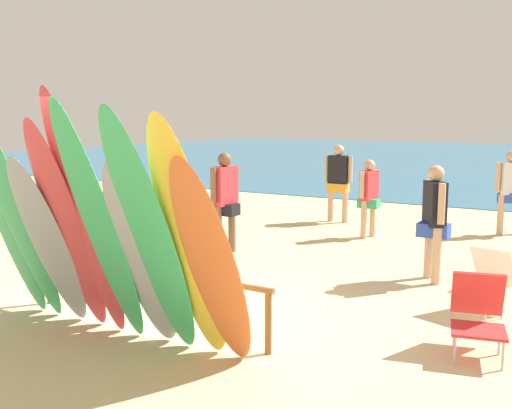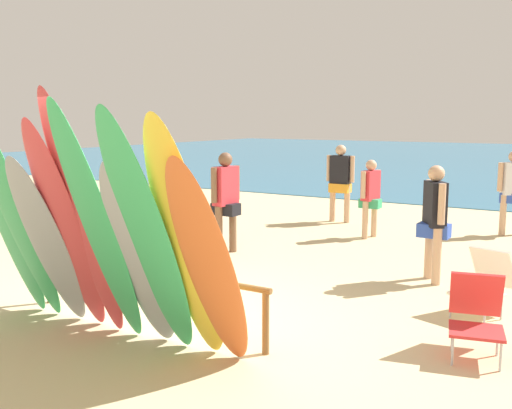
% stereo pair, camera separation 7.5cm
% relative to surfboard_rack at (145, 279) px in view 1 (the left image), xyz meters
% --- Properties ---
extents(ground, '(60.00, 60.00, 0.00)m').
position_rel_surfboard_rack_xyz_m(ground, '(0.00, 14.00, -0.54)').
color(ground, '#D3BC8C').
extents(surfboard_rack, '(3.27, 0.07, 0.68)m').
position_rel_surfboard_rack_xyz_m(surfboard_rack, '(0.00, 0.00, 0.00)').
color(surfboard_rack, brown).
rests_on(surfboard_rack, ground).
extents(surfboard_green_0, '(0.56, 0.83, 2.07)m').
position_rel_surfboard_rack_xyz_m(surfboard_green_0, '(-1.45, -0.59, 0.49)').
color(surfboard_green_0, '#38B266').
rests_on(surfboard_green_0, ground).
extents(surfboard_green_1, '(0.53, 1.12, 2.71)m').
position_rel_surfboard_rack_xyz_m(surfboard_green_1, '(-1.15, -0.77, 0.81)').
color(surfboard_green_1, '#38B266').
rests_on(surfboard_green_1, ground).
extents(surfboard_grey_2, '(0.57, 0.93, 1.96)m').
position_rel_surfboard_rack_xyz_m(surfboard_grey_2, '(-0.77, -0.64, 0.44)').
color(surfboard_grey_2, '#999EA3').
rests_on(surfboard_grey_2, ground).
extents(surfboard_red_3, '(0.52, 1.00, 2.33)m').
position_rel_surfboard_rack_xyz_m(surfboard_red_3, '(-0.43, -0.67, 0.62)').
color(surfboard_red_3, '#D13D42').
rests_on(surfboard_red_3, ground).
extents(surfboard_red_4, '(0.53, 0.95, 2.62)m').
position_rel_surfboard_rack_xyz_m(surfboard_red_4, '(-0.16, -0.68, 0.77)').
color(surfboard_red_4, '#D13D42').
rests_on(surfboard_red_4, ground).
extents(surfboard_green_5, '(0.54, 1.07, 2.51)m').
position_rel_surfboard_rack_xyz_m(surfboard_green_5, '(0.11, -0.75, 0.72)').
color(surfboard_green_5, '#38B266').
rests_on(surfboard_green_5, ground).
extents(surfboard_grey_6, '(0.61, 0.92, 1.96)m').
position_rel_surfboard_rack_xyz_m(surfboard_grey_6, '(0.52, -0.62, 0.44)').
color(surfboard_grey_6, '#999EA3').
rests_on(surfboard_grey_6, ground).
extents(surfboard_green_7, '(0.61, 1.11, 2.44)m').
position_rel_surfboard_rack_xyz_m(surfboard_green_7, '(0.75, -0.75, 0.68)').
color(surfboard_green_7, '#38B266').
rests_on(surfboard_green_7, ground).
extents(surfboard_yellow_8, '(0.56, 0.99, 2.38)m').
position_rel_surfboard_rack_xyz_m(surfboard_yellow_8, '(1.12, -0.66, 0.65)').
color(surfboard_yellow_8, yellow).
rests_on(surfboard_yellow_8, ground).
extents(surfboard_orange_9, '(0.64, 0.97, 2.02)m').
position_rel_surfboard_rack_xyz_m(surfboard_orange_9, '(1.37, -0.65, 0.47)').
color(surfboard_orange_9, orange).
rests_on(surfboard_orange_9, ground).
extents(beachgoer_midbeach, '(0.39, 0.56, 1.51)m').
position_rel_surfboard_rack_xyz_m(beachgoer_midbeach, '(0.45, 5.93, 0.33)').
color(beachgoer_midbeach, tan).
rests_on(beachgoer_midbeach, ground).
extents(beachgoer_strolling, '(0.45, 0.65, 1.73)m').
position_rel_surfboard_rack_xyz_m(beachgoer_strolling, '(-1.19, 3.39, 0.46)').
color(beachgoer_strolling, brown).
rests_on(beachgoer_strolling, ground).
extents(beachgoer_photographing, '(0.65, 0.27, 1.72)m').
position_rel_surfboard_rack_xyz_m(beachgoer_photographing, '(-0.74, 7.24, 0.45)').
color(beachgoer_photographing, tan).
rests_on(beachgoer_photographing, ground).
extents(beachgoer_by_water, '(0.53, 0.42, 1.67)m').
position_rel_surfboard_rack_xyz_m(beachgoer_by_water, '(2.75, 7.62, 0.42)').
color(beachgoer_by_water, tan).
rests_on(beachgoer_by_water, ground).
extents(beachgoer_near_rack, '(0.43, 0.54, 1.66)m').
position_rel_surfboard_rack_xyz_m(beachgoer_near_rack, '(2.29, 3.47, 0.41)').
color(beachgoer_near_rack, tan).
rests_on(beachgoer_near_rack, ground).
extents(beach_chair_red, '(0.71, 0.85, 0.80)m').
position_rel_surfboard_rack_xyz_m(beach_chair_red, '(3.20, 2.32, -0.12)').
color(beach_chair_red, '#B7B7BC').
rests_on(beach_chair_red, ground).
extents(beach_chair_blue, '(0.65, 0.82, 0.80)m').
position_rel_surfboard_rack_xyz_m(beach_chair_blue, '(3.33, 1.08, -0.12)').
color(beach_chair_blue, '#B7B7BC').
rests_on(beach_chair_blue, ground).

